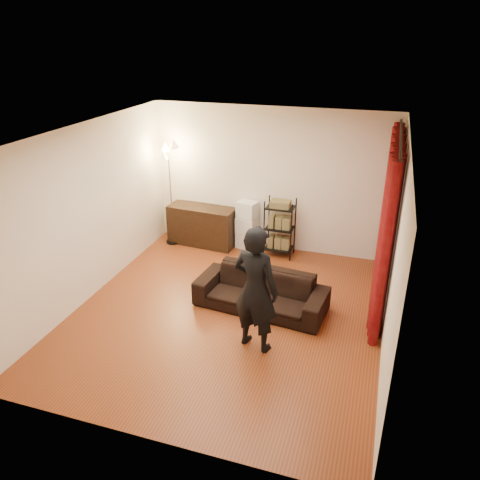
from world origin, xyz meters
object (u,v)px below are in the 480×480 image
(storage_boxes, at_px, (247,225))
(wire_shelf, at_px, (280,228))
(floor_lamp, at_px, (171,195))
(media_cabinet, at_px, (202,226))
(sofa, at_px, (261,291))
(person, at_px, (256,289))

(storage_boxes, xyz_separation_m, wire_shelf, (0.67, -0.14, 0.08))
(floor_lamp, bearing_deg, media_cabinet, 12.02)
(sofa, bearing_deg, person, -73.24)
(person, distance_m, media_cabinet, 3.47)
(media_cabinet, relative_size, storage_boxes, 1.39)
(person, relative_size, media_cabinet, 1.33)
(storage_boxes, height_order, floor_lamp, floor_lamp)
(media_cabinet, bearing_deg, storage_boxes, 10.09)
(sofa, height_order, wire_shelf, wire_shelf)
(sofa, height_order, person, person)
(sofa, height_order, media_cabinet, media_cabinet)
(storage_boxes, bearing_deg, media_cabinet, -174.60)
(person, bearing_deg, floor_lamp, -32.71)
(media_cabinet, distance_m, storage_boxes, 0.91)
(storage_boxes, relative_size, wire_shelf, 0.85)
(wire_shelf, xyz_separation_m, floor_lamp, (-2.15, -0.07, 0.45))
(sofa, xyz_separation_m, media_cabinet, (-1.73, 1.93, 0.10))
(media_cabinet, bearing_deg, person, -51.63)
(sofa, xyz_separation_m, person, (0.17, -0.93, 0.59))
(person, xyz_separation_m, media_cabinet, (-1.90, 2.85, -0.49))
(floor_lamp, bearing_deg, wire_shelf, 1.78)
(wire_shelf, bearing_deg, floor_lamp, -166.15)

